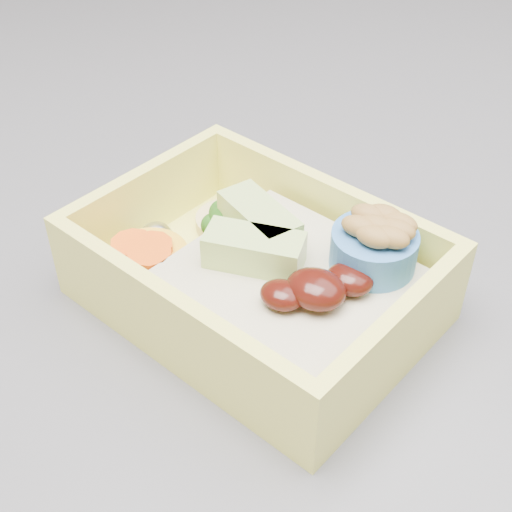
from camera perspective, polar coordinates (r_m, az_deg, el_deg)
The scene contains 1 object.
bento_box at distance 0.38m, azimuth 0.88°, elevation -1.57°, with size 0.20×0.17×0.07m.
Camera 1 is at (0.09, -0.48, 1.20)m, focal length 50.00 mm.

